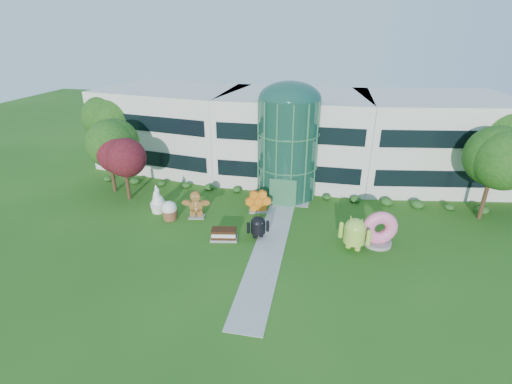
% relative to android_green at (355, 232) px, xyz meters
% --- Properties ---
extents(ground, '(140.00, 140.00, 0.00)m').
position_rel_android_green_xyz_m(ground, '(-6.49, -2.52, -1.52)').
color(ground, '#215114').
rests_on(ground, ground).
extents(building, '(46.00, 15.00, 9.30)m').
position_rel_android_green_xyz_m(building, '(-6.49, 15.48, 3.13)').
color(building, beige).
rests_on(building, ground).
extents(atrium, '(6.00, 6.00, 9.80)m').
position_rel_android_green_xyz_m(atrium, '(-6.49, 9.48, 3.38)').
color(atrium, '#194738').
rests_on(atrium, ground).
extents(walkway, '(2.40, 20.00, 0.04)m').
position_rel_android_green_xyz_m(walkway, '(-6.49, -0.52, -1.50)').
color(walkway, '#9E9E93').
rests_on(walkway, ground).
extents(tree_red, '(4.00, 4.00, 6.00)m').
position_rel_android_green_xyz_m(tree_red, '(-21.99, 4.98, 1.48)').
color(tree_red, '#3F0C14').
rests_on(tree_red, ground).
extents(trees_backdrop, '(52.00, 8.00, 8.40)m').
position_rel_android_green_xyz_m(trees_backdrop, '(-6.49, 10.48, 2.68)').
color(trees_backdrop, '#164210').
rests_on(trees_backdrop, ground).
extents(android_green, '(3.16, 2.65, 3.04)m').
position_rel_android_green_xyz_m(android_green, '(0.00, 0.00, 0.00)').
color(android_green, '#9CC840').
rests_on(android_green, ground).
extents(android_black, '(2.30, 1.93, 2.23)m').
position_rel_android_green_xyz_m(android_black, '(-7.69, 0.19, -0.41)').
color(android_black, black).
rests_on(android_black, ground).
extents(donut, '(3.09, 1.97, 2.98)m').
position_rel_android_green_xyz_m(donut, '(1.92, 1.10, -0.03)').
color(donut, '#EB598E').
rests_on(donut, ground).
extents(gingerbread, '(2.98, 1.55, 2.62)m').
position_rel_android_green_xyz_m(gingerbread, '(-13.90, 2.53, -0.21)').
color(gingerbread, brown).
rests_on(gingerbread, ground).
extents(ice_cream_sandwich, '(2.36, 1.46, 0.98)m').
position_rel_android_green_xyz_m(ice_cream_sandwich, '(-10.36, -0.73, -1.03)').
color(ice_cream_sandwich, black).
rests_on(ice_cream_sandwich, ground).
extents(honeycomb, '(2.71, 1.56, 2.01)m').
position_rel_android_green_xyz_m(honeycomb, '(-8.57, 4.72, -0.52)').
color(honeycomb, orange).
rests_on(honeycomb, ground).
extents(froyo, '(1.72, 1.72, 2.71)m').
position_rel_android_green_xyz_m(froyo, '(-17.83, 2.89, -0.17)').
color(froyo, white).
rests_on(froyo, ground).
extents(cupcake, '(1.80, 1.80, 1.78)m').
position_rel_android_green_xyz_m(cupcake, '(-16.16, 1.70, -0.63)').
color(cupcake, white).
rests_on(cupcake, ground).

